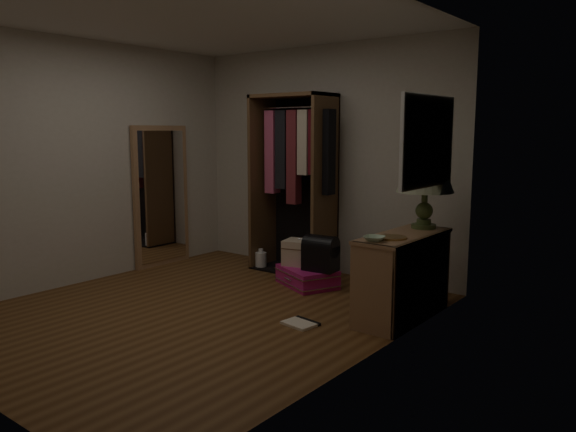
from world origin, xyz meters
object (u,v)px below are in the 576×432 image
Objects in this scene: console_bookshelf at (404,273)px; floor_mirror at (161,196)px; open_wardrobe at (297,168)px; black_bag at (321,252)px; table_lamp at (425,177)px; train_case at (303,253)px; pink_suitcase at (307,277)px; white_jug at (261,260)px.

floor_mirror is at bearing -179.51° from console_bookshelf.
open_wardrobe is at bearing 157.04° from console_bookshelf.
floor_mirror is 4.54× the size of black_bag.
table_lamp is at bearing -0.52° from black_bag.
open_wardrobe is 1.79m from table_lamp.
open_wardrobe reaches higher than train_case.
floor_mirror reaches higher than console_bookshelf.
open_wardrobe is 1.71m from floor_mirror.
white_jug is at bearing -172.90° from pink_suitcase.
white_jug is (-2.16, 0.57, -0.30)m from console_bookshelf.
black_bag reaches higher than pink_suitcase.
console_bookshelf is 1.44× the size of pink_suitcase.
floor_mirror is 1.97m from train_case.
table_lamp is 2.45m from white_jug.
floor_mirror is 3.29m from table_lamp.
train_case reaches higher than pink_suitcase.
train_case is at bearing -45.60° from open_wardrobe.
train_case is 0.68× the size of table_lamp.
table_lamp is at bearing 89.79° from console_bookshelf.
console_bookshelf is at bearing -22.96° from open_wardrobe.
table_lamp is (0.00, 0.37, 0.82)m from console_bookshelf.
open_wardrobe is at bearing 22.61° from white_jug.
open_wardrobe is at bearing 120.05° from train_case.
pink_suitcase is (-1.27, 0.30, -0.30)m from console_bookshelf.
white_jug is (-1.07, 0.29, -0.29)m from black_bag.
black_bag is 0.55× the size of table_lamp.
table_lamp is at bearing 27.48° from pink_suitcase.
floor_mirror is (-1.49, -0.77, -0.36)m from open_wardrobe.
open_wardrobe is 8.64× the size of white_jug.
white_jug is at bearing -157.39° from open_wardrobe.
open_wardrobe is 1.03m from train_case.
train_case is at bearing -179.66° from table_lamp.
pink_suitcase is at bearing -176.82° from table_lamp.
pink_suitcase is at bearing 170.91° from black_bag.
open_wardrobe is at bearing 161.58° from pink_suitcase.
console_bookshelf is 2.99× the size of black_bag.
floor_mirror reaches higher than white_jug.
open_wardrobe reaches higher than pink_suitcase.
open_wardrobe is 1.15m from black_bag.
train_case is 1.64m from table_lamp.
pink_suitcase is 0.27m from train_case.
black_bag is (2.15, 0.31, -0.46)m from floor_mirror.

